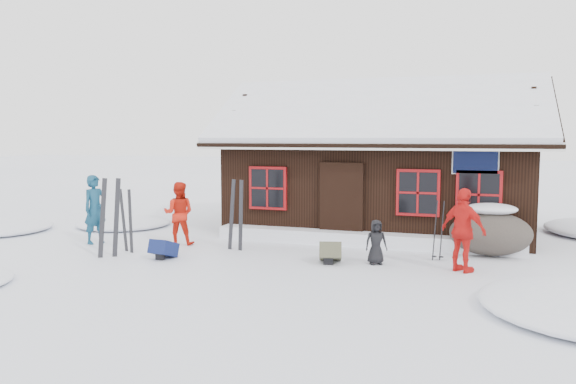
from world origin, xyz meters
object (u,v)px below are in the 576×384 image
(boulder, at_px, (490,232))
(backpack_olive, at_px, (330,255))
(backpack_blue, at_px, (164,252))
(skier_crouched, at_px, (376,242))
(skier_teal, at_px, (95,209))
(ski_pair_left, at_px, (109,219))
(skier_orange_right, at_px, (464,230))
(skier_orange_left, at_px, (179,213))
(ski_poles, at_px, (438,231))

(boulder, xyz_separation_m, backpack_olive, (-3.27, -1.94, -0.37))
(backpack_blue, bearing_deg, skier_crouched, 15.42)
(skier_teal, xyz_separation_m, ski_pair_left, (1.36, -1.28, -0.00))
(skier_crouched, relative_size, backpack_olive, 1.55)
(skier_orange_right, distance_m, skier_crouched, 1.81)
(skier_teal, relative_size, ski_pair_left, 0.95)
(skier_orange_left, xyz_separation_m, boulder, (7.39, 1.14, -0.25))
(skier_orange_left, distance_m, boulder, 7.49)
(skier_crouched, bearing_deg, ski_poles, 9.96)
(skier_teal, relative_size, skier_crouched, 1.82)
(skier_orange_left, xyz_separation_m, skier_orange_right, (6.84, -0.75, 0.05))
(ski_poles, xyz_separation_m, backpack_blue, (-5.80, -1.78, -0.49))
(skier_orange_left, bearing_deg, ski_pair_left, 50.93)
(boulder, xyz_separation_m, ski_poles, (-1.10, -0.94, 0.10))
(boulder, distance_m, backpack_blue, 7.42)
(skier_teal, distance_m, boulder, 9.64)
(boulder, distance_m, ski_pair_left, 8.65)
(skier_orange_left, xyz_separation_m, backpack_blue, (0.50, -1.57, -0.64))
(skier_orange_left, relative_size, ski_poles, 1.16)
(skier_orange_left, height_order, boulder, skier_orange_left)
(boulder, bearing_deg, ski_poles, -139.56)
(skier_teal, relative_size, boulder, 0.96)
(skier_orange_left, bearing_deg, ski_poles, 164.92)
(ski_pair_left, bearing_deg, ski_poles, -11.79)
(skier_orange_left, xyz_separation_m, backpack_olive, (4.12, -0.80, -0.62))
(backpack_blue, bearing_deg, ski_poles, 20.64)
(skier_teal, xyz_separation_m, skier_orange_right, (8.93, -0.23, -0.03))
(skier_teal, xyz_separation_m, skier_orange_left, (2.10, 0.52, -0.08))
(skier_orange_left, height_order, backpack_blue, skier_orange_left)
(skier_crouched, xyz_separation_m, ski_poles, (1.22, 0.82, 0.16))
(backpack_blue, xyz_separation_m, backpack_olive, (3.62, 0.77, 0.01))
(skier_crouched, height_order, boulder, boulder)
(skier_crouched, distance_m, boulder, 2.91)
(skier_orange_right, relative_size, skier_crouched, 1.77)
(skier_teal, xyz_separation_m, boulder, (9.49, 1.66, -0.33))
(skier_teal, bearing_deg, boulder, -61.95)
(skier_teal, xyz_separation_m, backpack_blue, (2.60, -1.05, -0.72))
(boulder, relative_size, backpack_blue, 3.20)
(boulder, relative_size, ski_pair_left, 0.99)
(skier_crouched, height_order, backpack_olive, skier_crouched)
(skier_teal, relative_size, skier_orange_left, 1.10)
(skier_teal, height_order, boulder, skier_teal)
(skier_crouched, distance_m, ski_poles, 1.48)
(skier_orange_left, xyz_separation_m, ski_poles, (6.30, 0.20, -0.15))
(backpack_blue, bearing_deg, skier_teal, 161.62)
(boulder, distance_m, ski_poles, 1.45)
(skier_orange_left, xyz_separation_m, skier_crouched, (5.07, -0.62, -0.31))
(skier_orange_left, relative_size, boulder, 0.87)
(skier_orange_right, relative_size, boulder, 0.93)
(skier_orange_right, distance_m, backpack_olive, 2.80)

